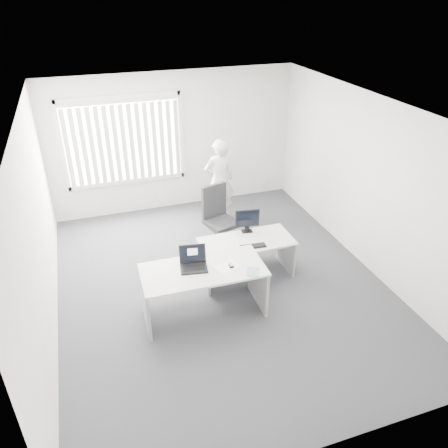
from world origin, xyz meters
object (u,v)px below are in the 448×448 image
object	(u,v)px
desk_near	(203,282)
desk_far	(246,251)
person	(219,180)
laptop	(194,260)
monitor	(247,221)
office_chair	(220,229)

from	to	relation	value
desk_near	desk_far	world-z (taller)	desk_near
person	laptop	bearing A→B (deg)	62.59
desk_far	monitor	world-z (taller)	monitor
office_chair	person	distance (m)	1.17
desk_near	desk_far	size ratio (longest dim) A/B	1.18
office_chair	monitor	xyz separation A→B (m)	(0.23, -0.73, 0.51)
laptop	monitor	xyz separation A→B (m)	(1.14, 0.90, -0.06)
desk_far	office_chair	world-z (taller)	office_chair
desk_near	laptop	xyz separation A→B (m)	(-0.12, 0.04, 0.36)
monitor	desk_near	bearing A→B (deg)	-129.40
office_chair	laptop	distance (m)	1.95
desk_near	monitor	xyz separation A→B (m)	(1.02, 0.93, 0.31)
desk_near	person	distance (m)	2.91
person	desk_near	bearing A→B (deg)	65.04
desk_near	laptop	world-z (taller)	laptop
office_chair	laptop	size ratio (longest dim) A/B	3.14
desk_near	monitor	world-z (taller)	monitor
desk_near	person	world-z (taller)	person
desk_far	laptop	world-z (taller)	laptop
desk_near	monitor	distance (m)	1.42
desk_far	office_chair	xyz separation A→B (m)	(-0.12, 0.99, -0.12)
desk_far	laptop	distance (m)	1.29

